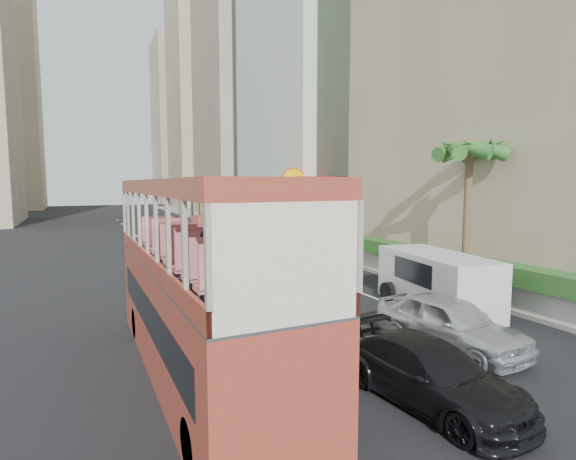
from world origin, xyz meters
TOP-DOWN VIEW (x-y plane):
  - ground_plane at (0.00, 0.00)m, footprint 200.00×200.00m
  - double_decker_bus at (-6.00, 0.00)m, footprint 2.50×11.00m
  - car_silver_lane_a at (-1.78, 4.89)m, footprint 1.94×4.86m
  - car_silver_lane_b at (1.18, -1.61)m, footprint 2.47×4.98m
  - car_black at (-1.71, -3.90)m, footprint 2.44×5.02m
  - van_asset at (1.24, 13.76)m, footprint 2.49×5.06m
  - minibus_near at (1.12, 10.50)m, footprint 2.98×6.33m
  - minibus_far at (4.00, 13.07)m, footprint 2.13×5.66m
  - panel_van_near at (4.07, 1.98)m, footprint 3.06×5.79m
  - panel_van_far at (4.55, 22.98)m, footprint 2.73×5.21m
  - sidewalk at (9.00, 25.00)m, footprint 6.00×120.00m
  - kerb_wall at (6.20, 14.00)m, footprint 0.30×44.00m
  - hedge at (6.20, 14.00)m, footprint 1.10×44.00m
  - palm_tree at (7.80, 4.00)m, footprint 0.36×0.36m
  - shell_station at (10.00, 23.00)m, footprint 6.50×8.00m
  - tower_mid at (18.00, 58.00)m, footprint 16.00×16.00m
  - tower_far_a at (17.00, 82.00)m, footprint 14.00×14.00m
  - tower_far_b at (17.00, 104.00)m, footprint 14.00×14.00m

SIDE VIEW (x-z plane):
  - ground_plane at x=0.00m, z-range 0.00..0.00m
  - car_silver_lane_a at x=-1.78m, z-range -0.79..0.79m
  - car_silver_lane_b at x=1.18m, z-range -0.82..0.82m
  - car_black at x=-1.71m, z-range -0.70..0.70m
  - van_asset at x=1.24m, z-range -0.69..0.69m
  - sidewalk at x=9.00m, z-range 0.00..0.18m
  - kerb_wall at x=6.20m, z-range 0.18..1.18m
  - panel_van_far at x=4.55m, z-range 0.00..1.98m
  - panel_van_near at x=4.07m, z-range 0.00..2.20m
  - minibus_far at x=4.00m, z-range 0.00..2.47m
  - minibus_near at x=1.12m, z-range 0.00..2.70m
  - hedge at x=6.20m, z-range 1.18..1.88m
  - double_decker_bus at x=-6.00m, z-range 0.00..5.06m
  - shell_station at x=10.00m, z-range 0.00..5.50m
  - palm_tree at x=7.80m, z-range 0.18..6.58m
  - tower_far_b at x=17.00m, z-range 0.00..40.00m
  - tower_far_a at x=17.00m, z-range 0.00..44.00m
  - tower_mid at x=18.00m, z-range 0.00..50.00m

